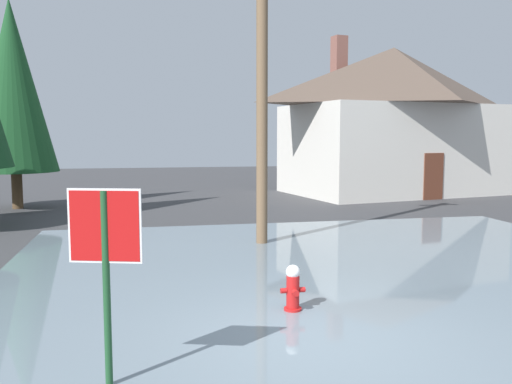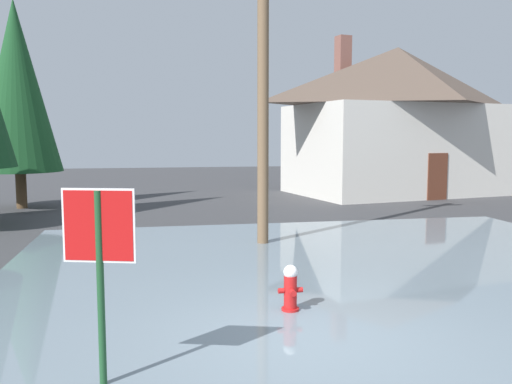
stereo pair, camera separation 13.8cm
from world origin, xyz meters
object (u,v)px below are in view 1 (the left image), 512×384
stop_sign_near (105,247)px  pine_tree_tall_left (12,86)px  fire_hydrant (293,290)px  house (392,118)px  utility_pole (262,37)px

stop_sign_near → pine_tree_tall_left: pine_tree_tall_left is taller
fire_hydrant → house: size_ratio=0.07×
utility_pole → house: bearing=51.5°
stop_sign_near → fire_hydrant: bearing=37.9°
utility_pole → fire_hydrant: bearing=-96.9°
pine_tree_tall_left → utility_pole: bearing=-48.1°
pine_tree_tall_left → fire_hydrant: bearing=-63.2°
stop_sign_near → utility_pole: bearing=65.9°
stop_sign_near → house: 21.82m
stop_sign_near → fire_hydrant: (2.63, 2.05, -1.20)m
stop_sign_near → pine_tree_tall_left: bearing=105.3°
house → fire_hydrant: bearing=-119.9°
fire_hydrant → stop_sign_near: bearing=-142.1°
utility_pole → house: size_ratio=0.90×
stop_sign_near → utility_pole: (3.27, 7.33, 3.56)m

